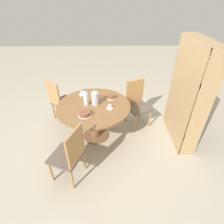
% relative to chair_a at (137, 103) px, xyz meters
% --- Properties ---
extents(ground_plane, '(14.00, 14.00, 0.00)m').
position_rel_chair_a_xyz_m(ground_plane, '(0.44, -0.86, -0.49)').
color(ground_plane, '#B2A893').
extents(dining_table, '(1.31, 1.31, 0.73)m').
position_rel_chair_a_xyz_m(dining_table, '(0.44, -0.86, 0.09)').
color(dining_table, brown).
rests_on(dining_table, ground_plane).
extents(chair_a, '(0.55, 0.55, 0.95)m').
position_rel_chair_a_xyz_m(chair_a, '(0.00, 0.00, 0.00)').
color(chair_a, '#A87A47').
rests_on(chair_a, ground_plane).
extents(chair_b, '(0.59, 0.59, 0.95)m').
position_rel_chair_a_xyz_m(chair_b, '(-0.15, -1.62, 0.00)').
color(chair_b, '#A87A47').
rests_on(chair_b, ground_plane).
extents(chair_c, '(0.55, 0.55, 0.95)m').
position_rel_chair_a_xyz_m(chair_c, '(1.35, -1.15, 0.00)').
color(chair_c, '#A87A47').
rests_on(chair_c, ground_plane).
extents(bookshelf, '(1.01, 0.28, 1.84)m').
position_rel_chair_a_xyz_m(bookshelf, '(0.45, 0.75, 0.40)').
color(bookshelf, tan).
rests_on(bookshelf, ground_plane).
extents(coffee_pot, '(0.13, 0.13, 0.28)m').
position_rel_chair_a_xyz_m(coffee_pot, '(0.40, -0.83, 0.37)').
color(coffee_pot, silver).
rests_on(coffee_pot, dining_table).
extents(water_bottle, '(0.08, 0.08, 0.31)m').
position_rel_chair_a_xyz_m(water_bottle, '(0.42, -0.98, 0.37)').
color(water_bottle, silver).
rests_on(water_bottle, dining_table).
extents(cake_main, '(0.22, 0.22, 0.07)m').
position_rel_chair_a_xyz_m(cake_main, '(0.74, -0.98, 0.27)').
color(cake_main, silver).
rests_on(cake_main, dining_table).
extents(cake_second, '(0.17, 0.17, 0.07)m').
position_rel_chair_a_xyz_m(cake_second, '(0.20, -0.54, 0.27)').
color(cake_second, silver).
rests_on(cake_second, dining_table).
extents(cup_a, '(0.11, 0.11, 0.06)m').
position_rel_chair_a_xyz_m(cup_a, '(0.54, -0.57, 0.26)').
color(cup_a, white).
rests_on(cup_a, dining_table).
extents(cup_b, '(0.11, 0.11, 0.06)m').
position_rel_chair_a_xyz_m(cup_b, '(0.04, -1.11, 0.26)').
color(cup_b, white).
rests_on(cup_b, dining_table).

